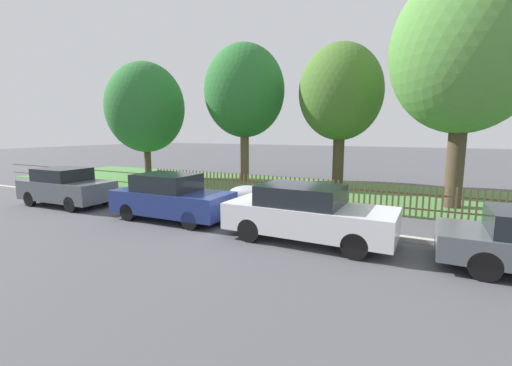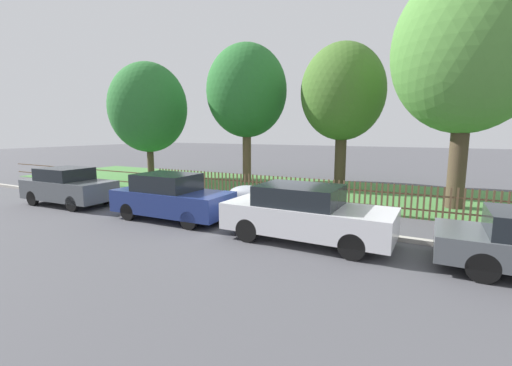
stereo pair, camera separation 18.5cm
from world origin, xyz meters
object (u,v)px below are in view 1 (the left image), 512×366
object	(u,v)px
parked_car_silver_hatchback	(66,187)
parked_car_black_saloon	(171,197)
covered_motorcycle	(251,196)
tree_nearest_kerb	(145,108)
tree_mid_park	(341,93)
tree_far_left	(465,51)
parked_car_navy_estate	(307,213)
tree_behind_motorcycle	(244,91)

from	to	relation	value
parked_car_silver_hatchback	parked_car_black_saloon	world-z (taller)	parked_car_black_saloon
covered_motorcycle	parked_car_black_saloon	bearing A→B (deg)	-133.53
tree_nearest_kerb	parked_car_silver_hatchback	bearing A→B (deg)	-70.74
parked_car_silver_hatchback	tree_mid_park	distance (m)	13.05
parked_car_black_saloon	tree_mid_park	size ratio (longest dim) A/B	0.56
tree_mid_park	tree_far_left	bearing A→B (deg)	-27.50
covered_motorcycle	tree_far_left	bearing A→B (deg)	33.25
parked_car_navy_estate	covered_motorcycle	world-z (taller)	parked_car_navy_estate
parked_car_navy_estate	tree_mid_park	xyz separation A→B (m)	(-1.38, 9.07, 4.02)
tree_mid_park	tree_far_left	xyz separation A→B (m)	(5.04, -2.62, 0.96)
parked_car_navy_estate	tree_mid_park	world-z (taller)	tree_mid_park
parked_car_silver_hatchback	parked_car_navy_estate	size ratio (longest dim) A/B	0.86
parked_car_black_saloon	covered_motorcycle	size ratio (longest dim) A/B	2.14
covered_motorcycle	tree_behind_motorcycle	bearing A→B (deg)	119.96
covered_motorcycle	tree_nearest_kerb	xyz separation A→B (m)	(-9.43, 4.69, 3.65)
parked_car_silver_hatchback	tree_nearest_kerb	world-z (taller)	tree_nearest_kerb
parked_car_silver_hatchback	tree_behind_motorcycle	world-z (taller)	tree_behind_motorcycle
parked_car_black_saloon	parked_car_navy_estate	world-z (taller)	parked_car_black_saloon
parked_car_silver_hatchback	tree_far_left	bearing A→B (deg)	23.63
tree_behind_motorcycle	tree_mid_park	bearing A→B (deg)	2.94
tree_behind_motorcycle	tree_far_left	size ratio (longest dim) A/B	0.88
covered_motorcycle	tree_nearest_kerb	world-z (taller)	tree_nearest_kerb
parked_car_navy_estate	tree_far_left	size ratio (longest dim) A/B	0.50
parked_car_navy_estate	tree_nearest_kerb	xyz separation A→B (m)	(-12.23, 6.84, 3.50)
parked_car_black_saloon	tree_far_left	xyz separation A→B (m)	(8.35, 6.31, 4.99)
parked_car_black_saloon	tree_mid_park	bearing A→B (deg)	68.27
tree_mid_park	tree_far_left	world-z (taller)	tree_far_left
tree_nearest_kerb	tree_mid_park	world-z (taller)	tree_mid_park
covered_motorcycle	tree_mid_park	bearing A→B (deg)	78.05
parked_car_silver_hatchback	covered_motorcycle	distance (m)	7.36
tree_behind_motorcycle	covered_motorcycle	bearing A→B (deg)	-59.64
parked_car_navy_estate	tree_behind_motorcycle	size ratio (longest dim) A/B	0.57
covered_motorcycle	tree_far_left	distance (m)	9.30
tree_mid_park	parked_car_navy_estate	bearing A→B (deg)	-81.33
parked_car_silver_hatchback	tree_mid_park	world-z (taller)	tree_mid_park
parked_car_silver_hatchback	tree_behind_motorcycle	xyz separation A→B (m)	(3.14, 8.81, 4.36)
tree_mid_park	covered_motorcycle	bearing A→B (deg)	-101.56
parked_car_silver_hatchback	tree_far_left	distance (m)	15.77
tree_behind_motorcycle	parked_car_silver_hatchback	bearing A→B (deg)	-109.63
parked_car_silver_hatchback	covered_motorcycle	world-z (taller)	parked_car_silver_hatchback
tree_nearest_kerb	tree_behind_motorcycle	size ratio (longest dim) A/B	0.89
covered_motorcycle	tree_nearest_kerb	size ratio (longest dim) A/B	0.27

